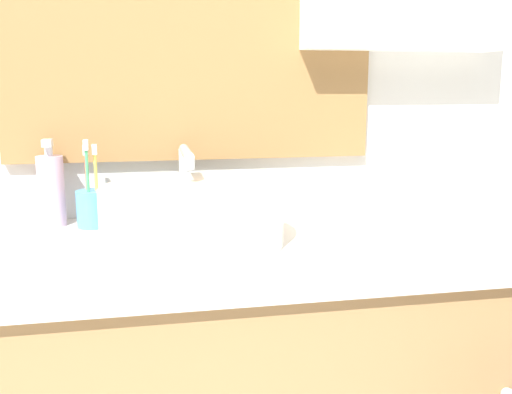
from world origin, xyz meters
TOP-DOWN VIEW (x-y plane):
  - wall_back at (0.01, 0.62)m, footprint 3.20×0.18m
  - sink_basin at (-0.23, 0.33)m, footprint 0.36×0.41m
  - toothbrush_holder at (-0.44, 0.51)m, footprint 0.07×0.07m
  - soap_dispenser at (-0.53, 0.54)m, footprint 0.06×0.06m

SIDE VIEW (x-z plane):
  - toothbrush_holder at x=-0.44m, z-range 0.83..1.03m
  - sink_basin at x=-0.23m, z-range 0.85..1.03m
  - soap_dispenser at x=-0.53m, z-range 0.87..1.06m
  - wall_back at x=0.01m, z-range 0.03..2.53m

